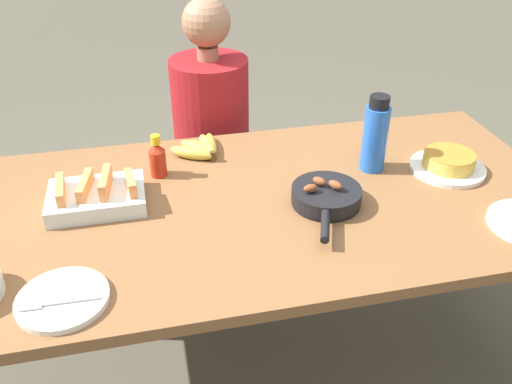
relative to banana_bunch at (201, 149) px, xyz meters
name	(u,v)px	position (x,y,z in m)	size (l,w,h in m)	color
ground_plane	(256,366)	(0.12, -0.32, -0.76)	(14.00, 14.00, 0.00)	#565142
dining_table	(256,224)	(0.12, -0.32, -0.11)	(1.90, 0.91, 0.74)	brown
banana_bunch	(201,149)	(0.00, 0.00, 0.00)	(0.17, 0.19, 0.04)	gold
melon_tray	(97,196)	(-0.34, -0.24, 0.01)	(0.28, 0.20, 0.10)	silver
skillet	(326,196)	(0.32, -0.39, 0.01)	(0.21, 0.32, 0.08)	black
frittata_plate_center	(448,163)	(0.77, -0.28, 0.01)	(0.24, 0.24, 0.06)	silver
empty_plate_far_left	(63,299)	(-0.41, -0.64, -0.01)	(0.21, 0.21, 0.02)	silver
water_bottle	(375,135)	(0.53, -0.22, 0.10)	(0.08, 0.08, 0.25)	blue
hot_sauce_bottle	(158,158)	(-0.15, -0.11, 0.04)	(0.05, 0.05, 0.14)	#B72814
person_figure	(213,166)	(0.08, 0.35, -0.27)	(0.34, 0.34, 1.19)	black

